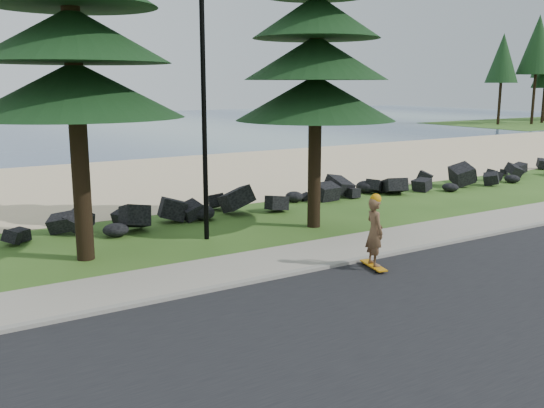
# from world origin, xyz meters

# --- Properties ---
(ground) EXTENTS (160.00, 160.00, 0.00)m
(ground) POSITION_xyz_m (0.00, 0.00, 0.00)
(ground) COLOR #2D5119
(ground) RESTS_ON ground
(road) EXTENTS (160.00, 7.00, 0.02)m
(road) POSITION_xyz_m (0.00, -4.50, 0.01)
(road) COLOR black
(road) RESTS_ON ground
(kerb) EXTENTS (160.00, 0.20, 0.10)m
(kerb) POSITION_xyz_m (0.00, -0.90, 0.05)
(kerb) COLOR gray
(kerb) RESTS_ON ground
(sidewalk) EXTENTS (160.00, 2.00, 0.08)m
(sidewalk) POSITION_xyz_m (0.00, 0.20, 0.04)
(sidewalk) COLOR gray
(sidewalk) RESTS_ON ground
(beach_sand) EXTENTS (160.00, 15.00, 0.01)m
(beach_sand) POSITION_xyz_m (0.00, 14.50, 0.01)
(beach_sand) COLOR beige
(beach_sand) RESTS_ON ground
(seawall_boulders) EXTENTS (60.00, 2.40, 1.10)m
(seawall_boulders) POSITION_xyz_m (0.00, 5.60, 0.00)
(seawall_boulders) COLOR black
(seawall_boulders) RESTS_ON ground
(lamp_post) EXTENTS (0.25, 0.14, 8.14)m
(lamp_post) POSITION_xyz_m (0.00, 3.20, 4.13)
(lamp_post) COLOR black
(lamp_post) RESTS_ON ground
(skateboarder) EXTENTS (0.53, 1.01, 1.83)m
(skateboarder) POSITION_xyz_m (2.12, -1.55, 0.92)
(skateboarder) COLOR #C1790B
(skateboarder) RESTS_ON ground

